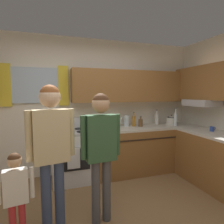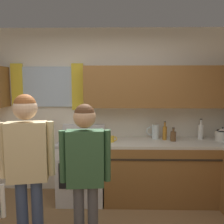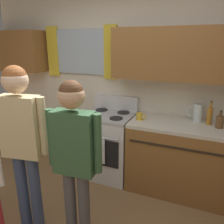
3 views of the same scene
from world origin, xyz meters
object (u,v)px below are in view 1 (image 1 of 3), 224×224
Objects in this scene: bottle_milk_white at (157,119)px; small_child at (16,190)px; bottle_oil_amber at (134,121)px; stovetop_kettle at (171,120)px; adult_holding_child at (51,142)px; adult_in_plaid at (101,143)px; stove_oven at (71,155)px; bottle_tall_clear at (175,119)px; mug_mustard_yellow at (97,127)px; bottle_squat_brown at (141,123)px; mug_cobalt_blue at (212,129)px; water_pitcher at (126,121)px.

bottle_milk_white reaches higher than small_child.
bottle_oil_amber is at bearing -173.26° from bottle_milk_white.
small_child is (-2.76, -1.41, -0.37)m from stovetop_kettle.
adult_holding_child is 0.56m from adult_in_plaid.
stove_oven is 1.35m from adult_in_plaid.
bottle_tall_clear is 1.62m from mug_mustard_yellow.
mug_mustard_yellow is 0.44× the size of stovetop_kettle.
stovetop_kettle reaches higher than bottle_squat_brown.
bottle_oil_amber is 0.85m from bottle_tall_clear.
adult_holding_child reaches higher than bottle_tall_clear.
small_child reaches higher than mug_cobalt_blue.
stovetop_kettle reaches higher than mug_mustard_yellow.
adult_holding_child reaches higher than mug_cobalt_blue.
bottle_tall_clear is (0.82, -0.23, 0.03)m from bottle_oil_amber.
water_pitcher is (-0.98, 0.12, 0.02)m from stovetop_kettle.
bottle_milk_white is 1.42× the size of water_pitcher.
mug_cobalt_blue is 3.07m from small_child.
water_pitcher is 0.14× the size of adult_in_plaid.
water_pitcher is 1.64m from adult_in_plaid.
bottle_oil_amber reaches higher than water_pitcher.
adult_in_plaid reaches higher than bottle_milk_white.
bottle_oil_amber reaches higher than bottle_squat_brown.
bottle_tall_clear reaches higher than bottle_squat_brown.
stove_oven reaches higher than small_child.
adult_in_plaid is at bearing -138.94° from bottle_milk_white.
bottle_oil_amber is 0.17× the size of adult_holding_child.
bottle_oil_amber is 0.81m from mug_mustard_yellow.
stove_oven is 1.53m from small_child.
mug_mustard_yellow is (-1.36, -0.22, -0.07)m from bottle_milk_white.
mug_cobalt_blue is at bearing 9.13° from adult_holding_child.
bottle_squat_brown is 0.65× the size of bottle_milk_white.
stovetop_kettle is at bearing 82.43° from bottle_tall_clear.
water_pitcher reaches higher than small_child.
stovetop_kettle is (0.02, 0.17, -0.05)m from bottle_tall_clear.
stove_oven is 1.39m from adult_holding_child.
bottle_tall_clear is at bearing -15.46° from bottle_oil_amber.
adult_holding_child is (-1.58, -1.32, 0.03)m from bottle_oil_amber.
small_child is (-2.03, -1.38, -0.36)m from bottle_squat_brown.
bottle_oil_amber reaches higher than small_child.
mug_cobalt_blue is 2.70m from adult_holding_child.
stove_oven is 0.66m from mug_mustard_yellow.
bottle_squat_brown is 1.71× the size of mug_mustard_yellow.
stovetop_kettle is at bearing 0.98° from stove_oven.
bottle_squat_brown is 0.12× the size of adult_holding_child.
adult_holding_child is at bearing -124.02° from mug_mustard_yellow.
adult_in_plaid reaches higher than bottle_oil_amber.
mug_mustard_yellow is (-1.62, 0.07, -0.10)m from bottle_tall_clear.
bottle_milk_white is (0.45, 0.15, 0.04)m from bottle_squat_brown.
mug_mustard_yellow is at bearing 49.31° from small_child.
adult_holding_child reaches higher than adult_in_plaid.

